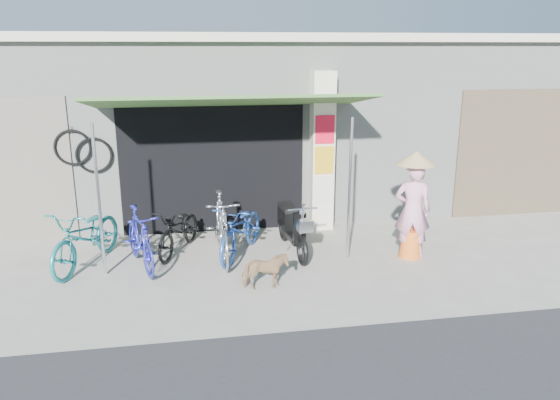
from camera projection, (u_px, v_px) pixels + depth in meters
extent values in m
plane|color=#9F9A8F|center=(304.00, 280.00, 8.27)|extent=(80.00, 80.00, 0.00)
cube|color=#A6ACA4|center=(258.00, 121.00, 12.63)|extent=(12.00, 5.00, 3.50)
cube|color=beige|center=(257.00, 39.00, 12.13)|extent=(12.30, 5.30, 0.16)
cube|color=black|center=(213.00, 167.00, 10.18)|extent=(3.40, 0.06, 2.50)
cube|color=black|center=(214.00, 203.00, 10.38)|extent=(3.06, 0.04, 1.10)
torus|color=black|center=(94.00, 155.00, 9.71)|extent=(0.65, 0.05, 0.65)
cylinder|color=silver|center=(93.00, 137.00, 9.65)|extent=(0.02, 0.02, 0.12)
torus|color=black|center=(73.00, 148.00, 9.62)|extent=(0.65, 0.05, 0.65)
cylinder|color=silver|center=(71.00, 129.00, 9.55)|extent=(0.02, 0.02, 0.12)
cube|color=beige|center=(321.00, 152.00, 10.33)|extent=(0.42, 0.42, 3.00)
cube|color=red|center=(325.00, 130.00, 9.99)|extent=(0.36, 0.02, 0.52)
cube|color=gold|center=(324.00, 160.00, 10.15)|extent=(0.36, 0.02, 0.52)
cube|color=silver|center=(324.00, 189.00, 10.30)|extent=(0.36, 0.02, 0.50)
cube|color=#375E2A|center=(232.00, 101.00, 8.99)|extent=(4.60, 1.88, 0.35)
cylinder|color=silver|center=(99.00, 202.00, 8.17)|extent=(0.05, 0.05, 2.36)
cylinder|color=silver|center=(350.00, 190.00, 8.81)|extent=(0.05, 0.05, 2.36)
cube|color=brown|center=(516.00, 154.00, 11.19)|extent=(2.60, 0.06, 2.60)
imported|color=#1B777A|center=(87.00, 237.00, 8.68)|extent=(1.34, 2.02, 1.00)
imported|color=navy|center=(140.00, 239.00, 8.63)|extent=(0.91, 1.67, 0.97)
imported|color=black|center=(179.00, 230.00, 9.30)|extent=(1.11, 1.64, 0.81)
imported|color=#B0AFB4|center=(222.00, 227.00, 9.00)|extent=(0.57, 1.86, 1.11)
imported|color=#204697|center=(241.00, 229.00, 9.14)|extent=(1.34, 1.85, 0.93)
imported|color=tan|center=(265.00, 271.00, 7.90)|extent=(0.67, 0.31, 0.56)
torus|color=black|center=(302.00, 251.00, 8.78)|extent=(0.12, 0.50, 0.49)
torus|color=black|center=(284.00, 228.00, 9.90)|extent=(0.12, 0.50, 0.49)
cube|color=black|center=(292.00, 235.00, 9.32)|extent=(0.27, 0.89, 0.09)
cube|color=black|center=(288.00, 218.00, 9.57)|extent=(0.28, 0.53, 0.31)
cube|color=black|center=(288.00, 207.00, 9.51)|extent=(0.26, 0.52, 0.08)
cube|color=black|center=(299.00, 228.00, 8.86)|extent=(0.21, 0.11, 0.52)
cylinder|color=silver|center=(302.00, 209.00, 8.61)|extent=(0.48, 0.07, 0.03)
cube|color=silver|center=(305.00, 226.00, 8.52)|extent=(0.25, 0.20, 0.19)
imported|color=#CF8BA5|center=(413.00, 210.00, 8.99)|extent=(0.68, 0.54, 1.63)
cone|color=orange|center=(410.00, 244.00, 9.15)|extent=(0.38, 0.38, 0.46)
cone|color=tan|center=(416.00, 158.00, 8.75)|extent=(0.64, 0.64, 0.22)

